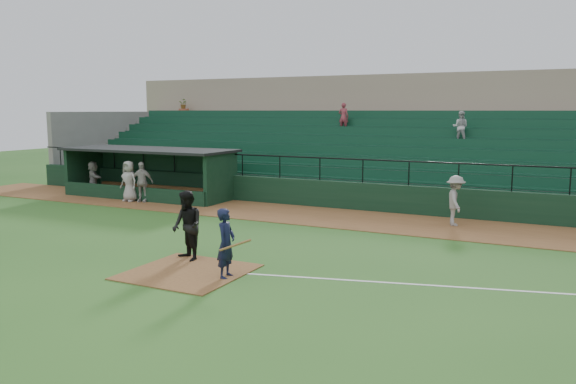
% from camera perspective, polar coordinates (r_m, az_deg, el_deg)
% --- Properties ---
extents(ground, '(90.00, 90.00, 0.00)m').
position_cam_1_polar(ground, '(16.42, -7.84, -7.07)').
color(ground, '#29591D').
rests_on(ground, ground).
extents(warning_track, '(40.00, 4.00, 0.03)m').
position_cam_1_polar(warning_track, '(23.29, 3.29, -2.44)').
color(warning_track, brown).
rests_on(warning_track, ground).
extents(home_plate_dirt, '(3.00, 3.00, 0.03)m').
position_cam_1_polar(home_plate_dirt, '(15.63, -9.92, -7.84)').
color(home_plate_dirt, brown).
rests_on(home_plate_dirt, ground).
extents(foul_line, '(17.49, 4.44, 0.01)m').
position_cam_1_polar(foul_line, '(14.93, 21.81, -9.12)').
color(foul_line, white).
rests_on(foul_line, ground).
extents(stadium_structure, '(38.00, 13.08, 6.40)m').
position_cam_1_polar(stadium_structure, '(30.92, 9.51, 4.35)').
color(stadium_structure, black).
rests_on(stadium_structure, ground).
extents(dugout, '(8.90, 3.20, 2.42)m').
position_cam_1_polar(dugout, '(29.51, -13.15, 2.19)').
color(dugout, black).
rests_on(dugout, ground).
extents(batter_at_plate, '(1.06, 0.73, 1.82)m').
position_cam_1_polar(batter_at_plate, '(14.78, -6.19, -5.11)').
color(batter_at_plate, black).
rests_on(batter_at_plate, ground).
extents(umpire, '(1.23, 1.14, 2.02)m').
position_cam_1_polar(umpire, '(16.62, -10.01, -3.35)').
color(umpire, black).
rests_on(umpire, ground).
extents(runner, '(1.05, 1.37, 1.87)m').
position_cam_1_polar(runner, '(22.11, 16.34, -0.83)').
color(runner, gray).
rests_on(runner, warning_track).
extents(dugout_player_a, '(1.19, 0.78, 1.88)m').
position_cam_1_polar(dugout_player_a, '(27.58, -14.37, 0.98)').
color(dugout_player_a, '#AAA69F').
rests_on(dugout_player_a, warning_track).
extents(dugout_player_b, '(0.98, 0.69, 1.91)m').
position_cam_1_polar(dugout_player_b, '(27.92, -15.56, 1.05)').
color(dugout_player_b, '#A19C97').
rests_on(dugout_player_b, warning_track).
extents(dugout_player_c, '(1.58, 1.27, 1.68)m').
position_cam_1_polar(dugout_player_c, '(30.90, -18.82, 1.36)').
color(dugout_player_c, '#A49F99').
rests_on(dugout_player_c, warning_track).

